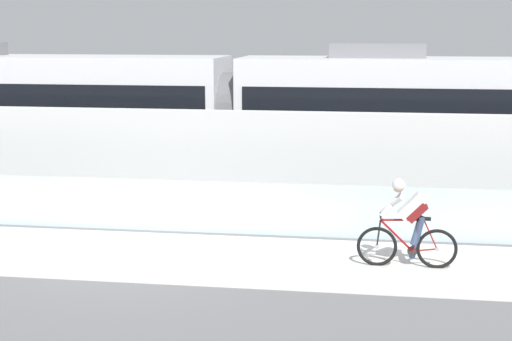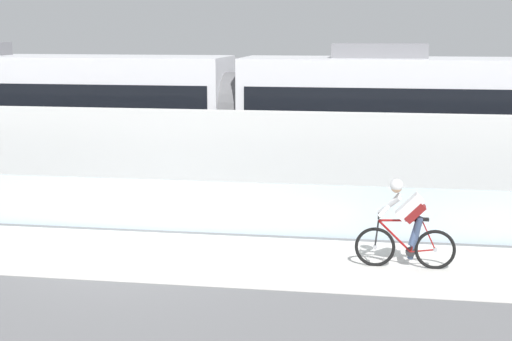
{
  "view_description": "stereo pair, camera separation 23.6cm",
  "coord_description": "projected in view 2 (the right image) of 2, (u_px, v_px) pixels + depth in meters",
  "views": [
    {
      "loc": [
        4.54,
        -13.86,
        4.22
      ],
      "look_at": [
        2.05,
        2.35,
        1.25
      ],
      "focal_mm": 55.63,
      "sensor_mm": 36.0,
      "label": 1
    },
    {
      "loc": [
        4.78,
        -13.82,
        4.22
      ],
      "look_at": [
        2.05,
        2.35,
        1.25
      ],
      "focal_mm": 55.63,
      "sensor_mm": 36.0,
      "label": 2
    }
  ],
  "objects": [
    {
      "name": "concrete_barrier_wall",
      "position": [
        178.0,
        161.0,
        18.27
      ],
      "size": [
        32.0,
        0.36,
        2.37
      ],
      "primitive_type": "cube",
      "color": "silver",
      "rests_on": "ground"
    },
    {
      "name": "tram",
      "position": [
        235.0,
        116.0,
        21.13
      ],
      "size": [
        22.56,
        2.54,
        3.81
      ],
      "color": "silver",
      "rests_on": "ground"
    },
    {
      "name": "ground_plane",
      "position": [
        128.0,
        254.0,
        14.94
      ],
      "size": [
        200.0,
        200.0,
        0.0
      ],
      "primitive_type": "plane",
      "color": "slate"
    },
    {
      "name": "tram_rail_far",
      "position": [
        215.0,
        179.0,
        22.28
      ],
      "size": [
        32.0,
        0.08,
        0.01
      ],
      "primitive_type": "cube",
      "color": "#595654",
      "rests_on": "ground"
    },
    {
      "name": "bike_path_deck",
      "position": [
        128.0,
        254.0,
        14.94
      ],
      "size": [
        32.0,
        3.2,
        0.01
      ],
      "primitive_type": "cube",
      "color": "silver",
      "rests_on": "ground"
    },
    {
      "name": "tram_rail_near",
      "position": [
        203.0,
        189.0,
        20.89
      ],
      "size": [
        32.0,
        0.08,
        0.01
      ],
      "primitive_type": "cube",
      "color": "#595654",
      "rests_on": "ground"
    },
    {
      "name": "glass_parapet",
      "position": [
        156.0,
        205.0,
        16.64
      ],
      "size": [
        32.0,
        0.05,
        1.08
      ],
      "primitive_type": "cube",
      "color": "silver",
      "rests_on": "ground"
    },
    {
      "name": "cyclist_on_bike",
      "position": [
        406.0,
        225.0,
        13.96
      ],
      "size": [
        1.77,
        0.58,
        1.61
      ],
      "color": "black",
      "rests_on": "ground"
    }
  ]
}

